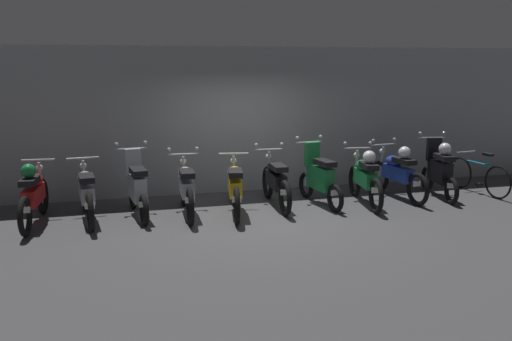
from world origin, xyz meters
The scene contains 13 objects.
ground_plane centered at (0.00, 0.00, 0.00)m, with size 80.00×80.00×0.00m, color #424244.
back_wall centered at (0.00, 2.16, 1.51)m, with size 16.00×0.30×3.03m, color gray.
motorbike_slot_0 centered at (-3.86, 0.59, 0.53)m, with size 0.56×1.95×1.08m.
motorbike_slot_1 centered at (-3.00, 0.60, 0.49)m, with size 0.56×1.95×1.03m.
motorbike_slot_2 centered at (-2.15, 0.65, 0.53)m, with size 0.59×1.68×1.29m.
motorbike_slot_3 centered at (-1.29, 0.55, 0.49)m, with size 0.59×1.95×1.15m.
motorbike_slot_4 centered at (-0.42, 0.39, 0.49)m, with size 0.58×1.94×1.03m.
motorbike_slot_5 centered at (0.43, 0.68, 0.49)m, with size 0.59×1.95×1.15m.
motorbike_slot_6 centered at (1.28, 0.59, 0.53)m, with size 0.59×1.68×1.29m.
motorbike_slot_7 centered at (2.15, 0.39, 0.53)m, with size 0.58×1.94×1.15m.
motorbike_slot_8 centered at (3.00, 0.66, 0.53)m, with size 0.59×1.95×1.15m.
motorbike_slot_9 centered at (3.86, 0.52, 0.57)m, with size 0.58×1.67×1.29m.
bicycle centered at (4.85, 0.58, 0.36)m, with size 0.50×1.72×0.89m.
Camera 1 is at (-2.38, -8.66, 2.69)m, focal length 36.82 mm.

